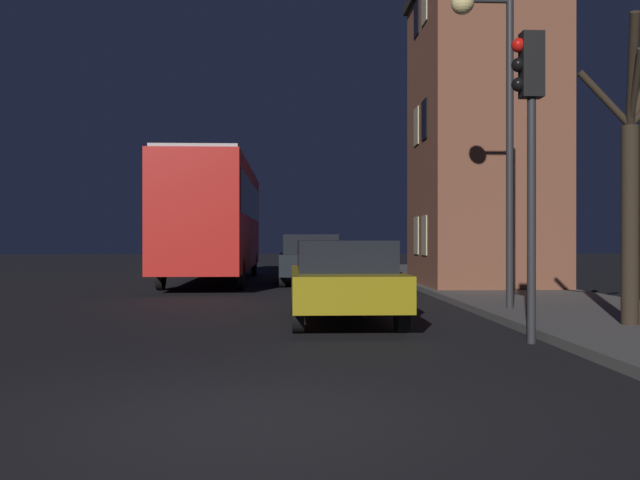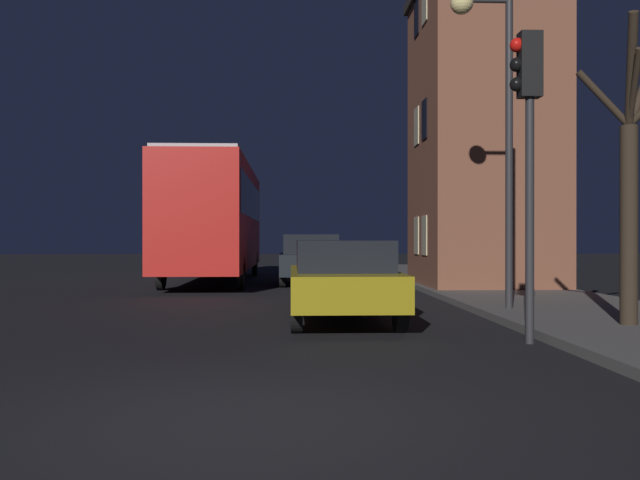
# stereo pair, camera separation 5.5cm
# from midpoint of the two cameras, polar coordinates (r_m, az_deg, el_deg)

# --- Properties ---
(ground_plane) EXTENTS (120.00, 120.00, 0.00)m
(ground_plane) POSITION_cam_midpoint_polar(r_m,az_deg,el_deg) (5.90, -6.17, -14.12)
(ground_plane) COLOR black
(brick_building) EXTENTS (3.82, 4.91, 8.75)m
(brick_building) POSITION_cam_midpoint_polar(r_m,az_deg,el_deg) (21.22, 12.79, 8.46)
(brick_building) COLOR brown
(brick_building) RESTS_ON sidewalk
(streetlamp) EXTENTS (1.19, 0.43, 5.96)m
(streetlamp) POSITION_cam_midpoint_polar(r_m,az_deg,el_deg) (14.06, 13.36, 11.77)
(streetlamp) COLOR #28282B
(streetlamp) RESTS_ON sidewalk
(traffic_light) EXTENTS (0.43, 0.24, 4.29)m
(traffic_light) POSITION_cam_midpoint_polar(r_m,az_deg,el_deg) (10.35, 16.25, 9.18)
(traffic_light) COLOR #28282B
(traffic_light) RESTS_ON ground
(bare_tree) EXTENTS (1.68, 1.36, 4.55)m
(bare_tree) POSITION_cam_midpoint_polar(r_m,az_deg,el_deg) (11.87, 23.56, 4.25)
(bare_tree) COLOR #2D2319
(bare_tree) RESTS_ON sidewalk
(bus) EXTENTS (2.44, 11.54, 3.89)m
(bus) POSITION_cam_midpoint_polar(r_m,az_deg,el_deg) (23.97, -8.48, 2.17)
(bus) COLOR red
(bus) RESTS_ON ground
(car_near_lane) EXTENTS (1.78, 4.52, 1.42)m
(car_near_lane) POSITION_cam_midpoint_polar(r_m,az_deg,el_deg) (12.38, 1.73, -3.06)
(car_near_lane) COLOR olive
(car_near_lane) RESTS_ON ground
(car_mid_lane) EXTENTS (1.88, 3.83, 1.57)m
(car_mid_lane) POSITION_cam_midpoint_polar(r_m,az_deg,el_deg) (22.24, -0.89, -1.51)
(car_mid_lane) COLOR black
(car_mid_lane) RESTS_ON ground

